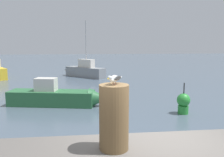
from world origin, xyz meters
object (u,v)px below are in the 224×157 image
Objects in this scene: seagull at (114,78)px; boat_grey at (83,71)px; channel_buoy at (183,103)px; boat_green at (60,97)px; mooring_post at (114,117)px.

boat_grey is at bearing 92.13° from seagull.
boat_grey reaches higher than seagull.
channel_buoy is at bearing -69.45° from boat_grey.
boat_grey reaches higher than boat_green.
seagull is 8.51m from boat_green.
boat_green is 1.01× the size of boat_grey.
mooring_post reaches higher than boat_green.
boat_green is 5.67m from channel_buoy.
mooring_post is 0.19× the size of boat_green.
boat_green is 9.75m from boat_grey.
boat_green is at bearing 101.36° from mooring_post.
mooring_post is at bearing -87.86° from boat_grey.
boat_grey reaches higher than channel_buoy.
boat_grey is at bearing 92.14° from mooring_post.
seagull is 17.91m from boat_grey.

